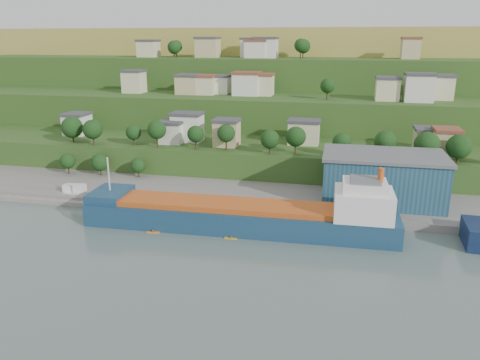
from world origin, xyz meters
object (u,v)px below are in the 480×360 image
(cargo_ship_near, at_px, (248,218))
(caravan, at_px, (75,189))
(kayak_orange, at_px, (153,232))
(warehouse, at_px, (383,177))

(cargo_ship_near, relative_size, caravan, 12.13)
(cargo_ship_near, distance_m, kayak_orange, 22.27)
(cargo_ship_near, relative_size, kayak_orange, 23.29)
(caravan, distance_m, kayak_orange, 35.99)
(cargo_ship_near, xyz_separation_m, caravan, (-51.98, 11.73, -0.39))
(warehouse, relative_size, kayak_orange, 9.89)
(cargo_ship_near, xyz_separation_m, kayak_orange, (-21.10, -6.58, -2.77))
(cargo_ship_near, height_order, kayak_orange, cargo_ship_near)
(warehouse, relative_size, caravan, 5.15)
(cargo_ship_near, height_order, warehouse, cargo_ship_near)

